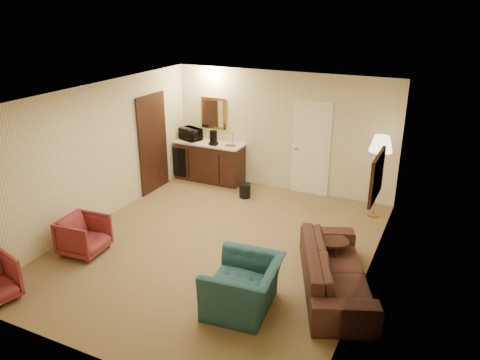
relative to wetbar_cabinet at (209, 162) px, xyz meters
The scene contains 11 objects.
ground 3.21m from the wetbar_cabinet, 58.76° to the right, with size 6.00×6.00×0.00m, color olive.
room_walls 2.79m from the wetbar_cabinet, 51.47° to the right, with size 5.02×6.01×2.61m.
wetbar_cabinet is the anchor object (origin of this frame).
sofa 4.91m from the wetbar_cabinet, 39.34° to the right, with size 2.25×0.66×0.88m, color black.
teal_armchair 4.95m from the wetbar_cabinet, 55.77° to the right, with size 1.07×0.69×0.93m, color #1E454C.
rose_chair_near 3.87m from the wetbar_cabinet, 93.70° to the right, with size 0.68×0.64×0.70m, color maroon.
coffee_table 4.24m from the wetbar_cabinet, 35.43° to the right, with size 0.78×0.52×0.45m, color black.
floor_lamp 3.88m from the wetbar_cabinet, ahead, with size 0.43×0.43×1.63m, color #AF7F3A.
waste_bin 1.35m from the wetbar_cabinet, 26.16° to the right, with size 0.24×0.24×0.31m, color black.
microwave 0.81m from the wetbar_cabinet, behind, with size 0.50×0.28×0.34m, color black.
coffee_maker 0.66m from the wetbar_cabinet, 32.16° to the right, with size 0.17×0.17×0.33m, color black.
Camera 1 is at (3.41, -6.26, 3.98)m, focal length 35.00 mm.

